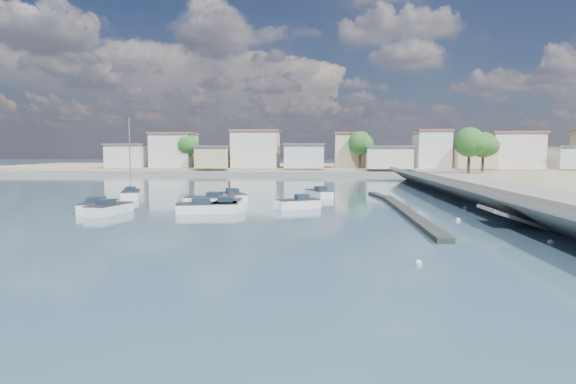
% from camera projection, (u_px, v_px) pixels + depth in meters
% --- Properties ---
extents(ground, '(400.00, 400.00, 0.00)m').
position_uv_depth(ground, '(323.00, 186.00, 70.39)').
color(ground, '#335467').
rests_on(ground, ground).
extents(seawall_walkway, '(5.00, 90.00, 1.80)m').
position_uv_depth(seawall_walkway, '(534.00, 200.00, 42.16)').
color(seawall_walkway, slate).
rests_on(seawall_walkway, ground).
extents(breakwater, '(2.00, 31.02, 0.35)m').
position_uv_depth(breakwater, '(400.00, 208.00, 42.74)').
color(breakwater, black).
rests_on(breakwater, ground).
extents(far_shore_land, '(160.00, 40.00, 1.40)m').
position_uv_depth(far_shore_land, '(323.00, 168.00, 122.00)').
color(far_shore_land, gray).
rests_on(far_shore_land, ground).
extents(far_shore_quay, '(160.00, 2.50, 0.80)m').
position_uv_depth(far_shore_quay, '(323.00, 173.00, 101.16)').
color(far_shore_quay, slate).
rests_on(far_shore_quay, ground).
extents(far_town, '(113.01, 12.80, 8.35)m').
position_uv_depth(far_town, '(371.00, 152.00, 105.88)').
color(far_town, beige).
rests_on(far_town, far_shore_land).
extents(shore_trees, '(74.56, 38.32, 7.92)m').
position_uv_depth(shore_trees, '(364.00, 146.00, 97.18)').
color(shore_trees, '#38281E').
rests_on(shore_trees, ground).
extents(motorboat_a, '(2.35, 5.85, 1.48)m').
position_uv_depth(motorboat_a, '(227.00, 206.00, 42.76)').
color(motorboat_a, white).
rests_on(motorboat_a, ground).
extents(motorboat_b, '(2.66, 5.00, 1.48)m').
position_uv_depth(motorboat_b, '(111.00, 209.00, 40.25)').
color(motorboat_b, white).
rests_on(motorboat_b, ground).
extents(motorboat_c, '(5.26, 2.05, 1.48)m').
position_uv_depth(motorboat_c, '(207.00, 201.00, 46.45)').
color(motorboat_c, white).
rests_on(motorboat_c, ground).
extents(motorboat_d, '(4.27, 3.10, 1.48)m').
position_uv_depth(motorboat_d, '(296.00, 204.00, 43.84)').
color(motorboat_d, white).
rests_on(motorboat_d, ground).
extents(motorboat_e, '(2.33, 5.54, 1.48)m').
position_uv_depth(motorboat_e, '(100.00, 206.00, 42.25)').
color(motorboat_e, white).
rests_on(motorboat_e, ground).
extents(motorboat_f, '(3.35, 4.45, 1.48)m').
position_uv_depth(motorboat_f, '(318.00, 194.00, 54.29)').
color(motorboat_f, white).
rests_on(motorboat_f, ground).
extents(motorboat_g, '(3.62, 5.30, 1.48)m').
position_uv_depth(motorboat_g, '(234.00, 197.00, 50.07)').
color(motorboat_g, white).
rests_on(motorboat_g, ground).
extents(motorboat_h, '(5.89, 3.23, 1.48)m').
position_uv_depth(motorboat_h, '(211.00, 208.00, 40.92)').
color(motorboat_h, white).
rests_on(motorboat_h, ground).
extents(sailboat, '(3.48, 6.00, 9.00)m').
position_uv_depth(sailboat, '(131.00, 194.00, 53.43)').
color(sailboat, white).
rests_on(sailboat, ground).
extents(mooring_buoys, '(19.35, 44.27, 0.35)m').
position_uv_depth(mooring_buoys, '(402.00, 210.00, 42.15)').
color(mooring_buoys, silver).
rests_on(mooring_buoys, ground).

